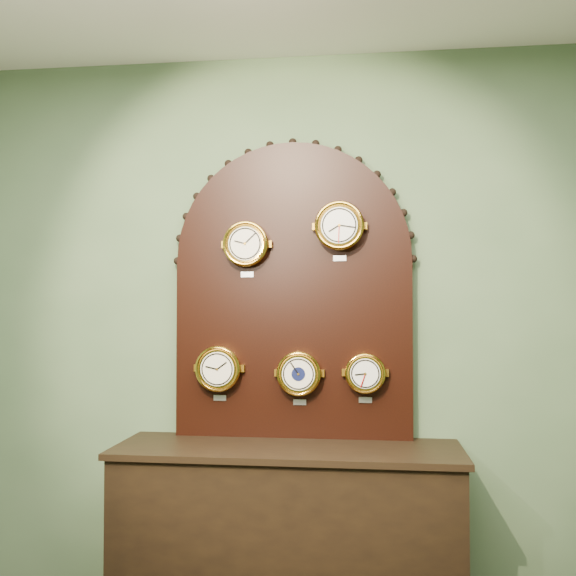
# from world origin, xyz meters

# --- Properties ---
(wall_back) EXTENTS (4.00, 0.00, 4.00)m
(wall_back) POSITION_xyz_m (0.00, 2.50, 1.40)
(wall_back) COLOR #516B49
(wall_back) RESTS_ON ground
(shop_counter) EXTENTS (1.60, 0.50, 0.80)m
(shop_counter) POSITION_xyz_m (0.00, 2.23, 0.40)
(shop_counter) COLOR black
(shop_counter) RESTS_ON ground_plane
(display_board) EXTENTS (1.26, 0.06, 1.53)m
(display_board) POSITION_xyz_m (0.00, 2.45, 1.63)
(display_board) COLOR black
(display_board) RESTS_ON shop_counter
(roman_clock) EXTENTS (0.23, 0.08, 0.28)m
(roman_clock) POSITION_xyz_m (-0.23, 2.38, 1.81)
(roman_clock) COLOR gold
(roman_clock) RESTS_ON display_board
(arabic_clock) EXTENTS (0.25, 0.08, 0.30)m
(arabic_clock) POSITION_xyz_m (0.24, 2.38, 1.89)
(arabic_clock) COLOR gold
(arabic_clock) RESTS_ON display_board
(hygrometer) EXTENTS (0.23, 0.08, 0.28)m
(hygrometer) POSITION_xyz_m (-0.37, 2.38, 1.18)
(hygrometer) COLOR gold
(hygrometer) RESTS_ON display_board
(barometer) EXTENTS (0.22, 0.08, 0.27)m
(barometer) POSITION_xyz_m (0.04, 2.38, 1.16)
(barometer) COLOR gold
(barometer) RESTS_ON display_board
(tide_clock) EXTENTS (0.20, 0.08, 0.25)m
(tide_clock) POSITION_xyz_m (0.37, 2.38, 1.16)
(tide_clock) COLOR gold
(tide_clock) RESTS_ON display_board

